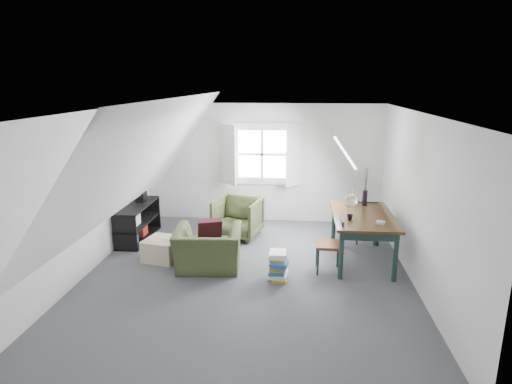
# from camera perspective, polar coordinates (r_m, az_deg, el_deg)

# --- Properties ---
(floor) EXTENTS (5.50, 5.50, 0.00)m
(floor) POSITION_cam_1_polar(r_m,az_deg,el_deg) (6.82, -1.16, -10.90)
(floor) COLOR #45454A
(floor) RESTS_ON ground
(ceiling) EXTENTS (5.50, 5.50, 0.00)m
(ceiling) POSITION_cam_1_polar(r_m,az_deg,el_deg) (6.18, -1.28, 10.54)
(ceiling) COLOR white
(ceiling) RESTS_ON wall_back
(wall_back) EXTENTS (5.00, 0.00, 5.00)m
(wall_back) POSITION_cam_1_polar(r_m,az_deg,el_deg) (9.06, 0.83, 3.84)
(wall_back) COLOR silver
(wall_back) RESTS_ON ground
(wall_front) EXTENTS (5.00, 0.00, 5.00)m
(wall_front) POSITION_cam_1_polar(r_m,az_deg,el_deg) (3.83, -6.14, -11.53)
(wall_front) COLOR silver
(wall_front) RESTS_ON ground
(wall_left) EXTENTS (0.00, 5.50, 5.50)m
(wall_left) POSITION_cam_1_polar(r_m,az_deg,el_deg) (7.12, -21.62, -0.15)
(wall_left) COLOR silver
(wall_left) RESTS_ON ground
(wall_right) EXTENTS (0.00, 5.50, 5.50)m
(wall_right) POSITION_cam_1_polar(r_m,az_deg,el_deg) (6.59, 20.93, -1.22)
(wall_right) COLOR silver
(wall_right) RESTS_ON ground
(slope_left) EXTENTS (3.19, 5.50, 4.48)m
(slope_left) POSITION_cam_1_polar(r_m,az_deg,el_deg) (6.63, -14.69, 4.03)
(slope_left) COLOR white
(slope_left) RESTS_ON wall_left
(slope_right) EXTENTS (3.19, 5.50, 4.48)m
(slope_right) POSITION_cam_1_polar(r_m,az_deg,el_deg) (6.28, 12.98, 3.57)
(slope_right) COLOR white
(slope_right) RESTS_ON wall_right
(dormer_window) EXTENTS (1.71, 0.35, 1.30)m
(dormer_window) POSITION_cam_1_polar(r_m,az_deg,el_deg) (8.95, 0.80, 5.01)
(dormer_window) COLOR white
(dormer_window) RESTS_ON wall_back
(skylight) EXTENTS (0.35, 0.75, 0.47)m
(skylight) POSITION_cam_1_polar(r_m,az_deg,el_deg) (7.56, 11.76, 5.21)
(skylight) COLOR white
(skylight) RESTS_ON slope_right
(armchair_near) EXTENTS (1.10, 0.98, 0.67)m
(armchair_near) POSITION_cam_1_polar(r_m,az_deg,el_deg) (7.07, -6.32, -10.05)
(armchair_near) COLOR #394324
(armchair_near) RESTS_ON floor
(armchair_far) EXTENTS (0.99, 1.00, 0.77)m
(armchair_far) POSITION_cam_1_polar(r_m,az_deg,el_deg) (8.40, -2.42, -5.90)
(armchair_far) COLOR #394324
(armchair_far) RESTS_ON floor
(throw_pillow) EXTENTS (0.44, 0.34, 0.40)m
(throw_pillow) POSITION_cam_1_polar(r_m,az_deg,el_deg) (6.98, -6.20, -5.07)
(throw_pillow) COLOR #3B1017
(throw_pillow) RESTS_ON armchair_near
(ottoman) EXTENTS (0.65, 0.65, 0.36)m
(ottoman) POSITION_cam_1_polar(r_m,az_deg,el_deg) (7.46, -12.34, -7.44)
(ottoman) COLOR #BDAE91
(ottoman) RESTS_ON floor
(dining_table) EXTENTS (0.97, 1.62, 0.81)m
(dining_table) POSITION_cam_1_polar(r_m,az_deg,el_deg) (7.26, 14.02, -3.75)
(dining_table) COLOR #362210
(dining_table) RESTS_ON floor
(demijohn) EXTENTS (0.22, 0.22, 0.32)m
(demijohn) POSITION_cam_1_polar(r_m,az_deg,el_deg) (7.60, 12.54, -0.98)
(demijohn) COLOR silver
(demijohn) RESTS_ON dining_table
(vase_twigs) EXTENTS (0.09, 0.10, 0.68)m
(vase_twigs) POSITION_cam_1_polar(r_m,az_deg,el_deg) (7.73, 14.31, -0.67)
(vase_twigs) COLOR black
(vase_twigs) RESTS_ON dining_table
(cup) EXTENTS (0.12, 0.12, 0.09)m
(cup) POSITION_cam_1_polar(r_m,az_deg,el_deg) (6.91, 12.37, -3.65)
(cup) COLOR black
(cup) RESTS_ON dining_table
(paper_box) EXTENTS (0.15, 0.12, 0.04)m
(paper_box) POSITION_cam_1_polar(r_m,az_deg,el_deg) (6.84, 16.28, -3.93)
(paper_box) COLOR white
(paper_box) RESTS_ON dining_table
(dining_chair_far) EXTENTS (0.39, 0.39, 0.84)m
(dining_chair_far) POSITION_cam_1_polar(r_m,az_deg,el_deg) (8.19, 14.43, -3.68)
(dining_chair_far) COLOR brown
(dining_chair_far) RESTS_ON floor
(dining_chair_near) EXTENTS (0.41, 0.41, 0.88)m
(dining_chair_near) POSITION_cam_1_polar(r_m,az_deg,el_deg) (6.86, 9.97, -6.82)
(dining_chair_near) COLOR brown
(dining_chair_near) RESTS_ON floor
(media_shelf) EXTENTS (0.44, 1.32, 0.68)m
(media_shelf) POSITION_cam_1_polar(r_m,az_deg,el_deg) (8.44, -15.56, -4.14)
(media_shelf) COLOR black
(media_shelf) RESTS_ON floor
(electronics_box) EXTENTS (0.17, 0.24, 0.19)m
(electronics_box) POSITION_cam_1_polar(r_m,az_deg,el_deg) (8.57, -15.07, -0.65)
(electronics_box) COLOR black
(electronics_box) RESTS_ON media_shelf
(magazine_stack) EXTENTS (0.33, 0.39, 0.44)m
(magazine_stack) POSITION_cam_1_polar(r_m,az_deg,el_deg) (6.58, 2.98, -9.80)
(magazine_stack) COLOR #B29933
(magazine_stack) RESTS_ON floor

